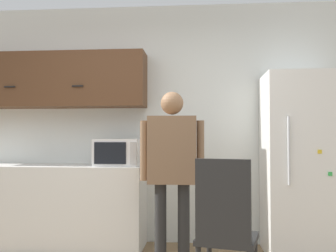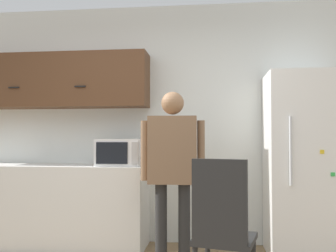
{
  "view_description": "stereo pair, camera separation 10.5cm",
  "coord_description": "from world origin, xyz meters",
  "px_view_note": "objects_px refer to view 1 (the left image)",
  "views": [
    {
      "loc": [
        0.54,
        -2.18,
        1.18
      ],
      "look_at": [
        0.27,
        1.13,
        1.28
      ],
      "focal_mm": 40.0,
      "sensor_mm": 36.0,
      "label": 1
    },
    {
      "loc": [
        0.65,
        -2.17,
        1.18
      ],
      "look_at": [
        0.27,
        1.13,
        1.28
      ],
      "focal_mm": 40.0,
      "sensor_mm": 36.0,
      "label": 2
    }
  ],
  "objects_px": {
    "microwave": "(118,152)",
    "person": "(172,159)",
    "refrigerator": "(302,164)",
    "chair": "(225,227)"
  },
  "relations": [
    {
      "from": "microwave",
      "to": "chair",
      "type": "xyz_separation_m",
      "value": [
        1.04,
        -1.27,
        -0.46
      ]
    },
    {
      "from": "microwave",
      "to": "chair",
      "type": "height_order",
      "value": "microwave"
    },
    {
      "from": "microwave",
      "to": "refrigerator",
      "type": "height_order",
      "value": "refrigerator"
    },
    {
      "from": "person",
      "to": "refrigerator",
      "type": "xyz_separation_m",
      "value": [
        1.29,
        0.43,
        -0.06
      ]
    },
    {
      "from": "microwave",
      "to": "person",
      "type": "relative_size",
      "value": 0.29
    },
    {
      "from": "microwave",
      "to": "chair",
      "type": "distance_m",
      "value": 1.7
    },
    {
      "from": "refrigerator",
      "to": "chair",
      "type": "distance_m",
      "value": 1.56
    },
    {
      "from": "microwave",
      "to": "person",
      "type": "xyz_separation_m",
      "value": [
        0.6,
        -0.44,
        -0.05
      ]
    },
    {
      "from": "person",
      "to": "refrigerator",
      "type": "distance_m",
      "value": 1.36
    },
    {
      "from": "microwave",
      "to": "chair",
      "type": "relative_size",
      "value": 0.45
    }
  ]
}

